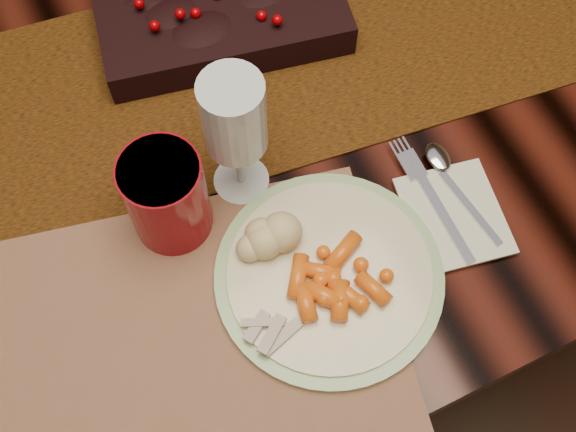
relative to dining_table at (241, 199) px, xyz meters
name	(u,v)px	position (x,y,z in m)	size (l,w,h in m)	color
floor	(251,274)	(0.00, 0.00, -0.38)	(5.00, 5.00, 0.00)	black
dining_table	(241,199)	(0.00, 0.00, 0.00)	(1.80, 1.00, 0.75)	black
table_runner	(262,63)	(0.05, -0.01, 0.38)	(1.61, 0.33, 0.00)	#351F0D
centerpiece	(222,14)	(0.03, 0.06, 0.41)	(0.32, 0.17, 0.06)	black
placemat_main	(190,340)	(-0.18, -0.32, 0.38)	(0.46, 0.34, 0.00)	brown
dinner_plate	(329,276)	(-0.01, -0.32, 0.39)	(0.26, 0.26, 0.01)	beige
baby_carrots	(330,283)	(-0.01, -0.33, 0.40)	(0.11, 0.09, 0.02)	orange
mashed_potatoes	(269,237)	(-0.05, -0.26, 0.42)	(0.08, 0.07, 0.05)	#EDE095
turkey_shreds	(273,329)	(-0.09, -0.35, 0.40)	(0.07, 0.06, 0.01)	gray
napkin	(454,215)	(0.16, -0.31, 0.38)	(0.11, 0.13, 0.00)	silver
fork	(436,204)	(0.15, -0.29, 0.39)	(0.02, 0.16, 0.00)	silver
spoon	(460,191)	(0.18, -0.29, 0.39)	(0.03, 0.14, 0.00)	silver
red_cup	(167,197)	(-0.14, -0.18, 0.44)	(0.09, 0.09, 0.13)	maroon
wine_glass	(236,139)	(-0.05, -0.16, 0.47)	(0.07, 0.07, 0.20)	white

